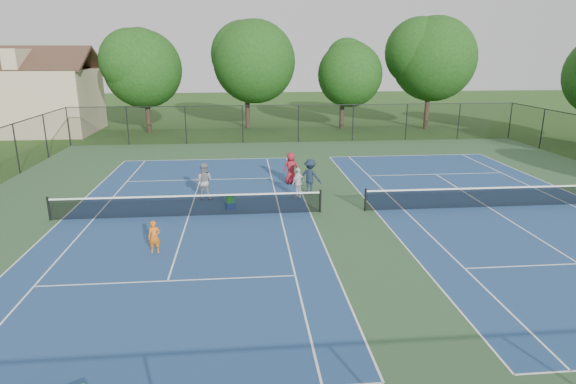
{
  "coord_description": "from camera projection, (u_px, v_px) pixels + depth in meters",
  "views": [
    {
      "loc": [
        -4.46,
        -20.68,
        7.04
      ],
      "look_at": [
        -2.62,
        -1.0,
        1.3
      ],
      "focal_mm": 30.0,
      "sensor_mm": 36.0,
      "label": 1
    }
  ],
  "objects": [
    {
      "name": "ground",
      "position": [
        343.0,
        212.0,
        22.13
      ],
      "size": [
        140.0,
        140.0,
        0.0
      ],
      "primitive_type": "plane",
      "color": "#234716",
      "rests_on": "ground"
    },
    {
      "name": "court_pad",
      "position": [
        343.0,
        211.0,
        22.13
      ],
      "size": [
        36.0,
        36.0,
        0.01
      ],
      "primitive_type": "cube",
      "color": "#2F5431",
      "rests_on": "ground"
    },
    {
      "name": "tennis_court_left",
      "position": [
        188.0,
        214.0,
        21.48
      ],
      "size": [
        12.0,
        23.83,
        1.07
      ],
      "color": "navy",
      "rests_on": "ground"
    },
    {
      "name": "tennis_court_right",
      "position": [
        488.0,
        205.0,
        22.73
      ],
      "size": [
        12.0,
        23.83,
        1.07
      ],
      "color": "navy",
      "rests_on": "ground"
    },
    {
      "name": "perimeter_fence",
      "position": [
        344.0,
        178.0,
        21.69
      ],
      "size": [
        36.08,
        36.08,
        3.02
      ],
      "color": "black",
      "rests_on": "ground"
    },
    {
      "name": "tree_back_a",
      "position": [
        144.0,
        64.0,
        42.23
      ],
      "size": [
        6.8,
        6.8,
        9.15
      ],
      "color": "#2D2116",
      "rests_on": "ground"
    },
    {
      "name": "tree_back_b",
      "position": [
        246.0,
        58.0,
        44.79
      ],
      "size": [
        7.6,
        7.6,
        10.03
      ],
      "color": "#2D2116",
      "rests_on": "ground"
    },
    {
      "name": "tree_back_c",
      "position": [
        343.0,
        70.0,
        44.96
      ],
      "size": [
        6.0,
        6.0,
        8.4
      ],
      "color": "#2D2116",
      "rests_on": "ground"
    },
    {
      "name": "tree_back_d",
      "position": [
        431.0,
        55.0,
        44.34
      ],
      "size": [
        7.8,
        7.8,
        10.37
      ],
      "color": "#2D2116",
      "rests_on": "ground"
    },
    {
      "name": "clapboard_house",
      "position": [
        35.0,
        98.0,
        43.11
      ],
      "size": [
        10.8,
        8.1,
        7.65
      ],
      "color": "tan",
      "rests_on": "ground"
    },
    {
      "name": "child_player",
      "position": [
        154.0,
        237.0,
        17.43
      ],
      "size": [
        0.48,
        0.35,
        1.22
      ],
      "primitive_type": "imported",
      "rotation": [
        0.0,
        0.0,
        0.14
      ],
      "color": "orange",
      "rests_on": "ground"
    },
    {
      "name": "instructor",
      "position": [
        204.0,
        181.0,
        23.8
      ],
      "size": [
        1.01,
        0.86,
        1.83
      ],
      "primitive_type": "imported",
      "rotation": [
        0.0,
        0.0,
        2.94
      ],
      "color": "gray",
      "rests_on": "ground"
    },
    {
      "name": "bystander_a",
      "position": [
        298.0,
        183.0,
        24.01
      ],
      "size": [
        0.92,
        0.92,
        1.57
      ],
      "primitive_type": "imported",
      "rotation": [
        0.0,
        0.0,
        3.92
      ],
      "color": "silver",
      "rests_on": "ground"
    },
    {
      "name": "bystander_b",
      "position": [
        310.0,
        176.0,
        24.75
      ],
      "size": [
        1.35,
        1.15,
        1.81
      ],
      "primitive_type": "imported",
      "rotation": [
        0.0,
        0.0,
        2.64
      ],
      "color": "#182235",
      "rests_on": "ground"
    },
    {
      "name": "bystander_c",
      "position": [
        291.0,
        168.0,
        26.66
      ],
      "size": [
        0.96,
        0.73,
        1.75
      ],
      "primitive_type": "imported",
      "rotation": [
        0.0,
        0.0,
        3.36
      ],
      "color": "maroon",
      "rests_on": "ground"
    },
    {
      "name": "ball_crate",
      "position": [
        230.0,
        206.0,
        22.55
      ],
      "size": [
        0.5,
        0.44,
        0.28
      ],
      "primitive_type": "cube",
      "rotation": [
        0.0,
        0.0,
        0.35
      ],
      "color": "#153A96",
      "rests_on": "ground"
    },
    {
      "name": "ball_hopper",
      "position": [
        230.0,
        199.0,
        22.45
      ],
      "size": [
        0.42,
        0.39,
        0.39
      ],
      "primitive_type": "cube",
      "rotation": [
        0.0,
        0.0,
        0.4
      ],
      "color": "green",
      "rests_on": "ball_crate"
    }
  ]
}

